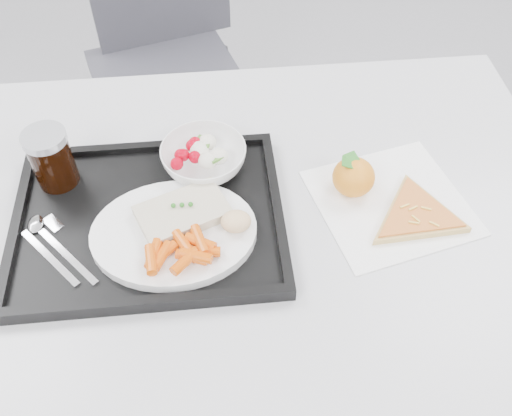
% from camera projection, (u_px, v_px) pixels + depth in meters
% --- Properties ---
extents(table, '(1.20, 0.80, 0.75)m').
position_uv_depth(table, '(236.00, 233.00, 1.04)').
color(table, '#AAABAD').
rests_on(table, ground).
extents(chair, '(0.52, 0.52, 0.93)m').
position_uv_depth(chair, '(164.00, 39.00, 1.69)').
color(chair, '#35343C').
rests_on(chair, ground).
extents(tray, '(0.45, 0.35, 0.03)m').
position_uv_depth(tray, '(149.00, 220.00, 0.96)').
color(tray, black).
rests_on(tray, table).
extents(dinner_plate, '(0.27, 0.27, 0.02)m').
position_uv_depth(dinner_plate, '(174.00, 233.00, 0.93)').
color(dinner_plate, white).
rests_on(dinner_plate, tray).
extents(fish_fillet, '(0.17, 0.13, 0.03)m').
position_uv_depth(fish_fillet, '(183.00, 212.00, 0.93)').
color(fish_fillet, beige).
rests_on(fish_fillet, dinner_plate).
extents(bread_roll, '(0.05, 0.04, 0.03)m').
position_uv_depth(bread_roll, '(236.00, 221.00, 0.91)').
color(bread_roll, tan).
rests_on(bread_roll, dinner_plate).
extents(salad_bowl, '(0.15, 0.15, 0.05)m').
position_uv_depth(salad_bowl, '(204.00, 158.00, 1.02)').
color(salad_bowl, white).
rests_on(salad_bowl, tray).
extents(cola_glass, '(0.07, 0.07, 0.11)m').
position_uv_depth(cola_glass, '(51.00, 157.00, 0.97)').
color(cola_glass, black).
rests_on(cola_glass, tray).
extents(cutlery, '(0.14, 0.15, 0.01)m').
position_uv_depth(cutlery, '(51.00, 243.00, 0.92)').
color(cutlery, silver).
rests_on(cutlery, tray).
extents(napkin, '(0.30, 0.29, 0.00)m').
position_uv_depth(napkin, '(391.00, 202.00, 1.00)').
color(napkin, white).
rests_on(napkin, table).
extents(tangerine, '(0.08, 0.08, 0.07)m').
position_uv_depth(tangerine, '(354.00, 177.00, 0.99)').
color(tangerine, '#F85900').
rests_on(tangerine, napkin).
extents(pizza_slice, '(0.28, 0.28, 0.02)m').
position_uv_depth(pizza_slice, '(416.00, 215.00, 0.97)').
color(pizza_slice, tan).
rests_on(pizza_slice, napkin).
extents(carrot_pile, '(0.12, 0.09, 0.03)m').
position_uv_depth(carrot_pile, '(183.00, 251.00, 0.87)').
color(carrot_pile, '#D44F09').
rests_on(carrot_pile, dinner_plate).
extents(salad_contents, '(0.10, 0.08, 0.03)m').
position_uv_depth(salad_contents, '(200.00, 152.00, 1.01)').
color(salad_contents, '#A20011').
rests_on(salad_contents, salad_bowl).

